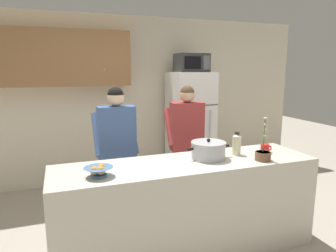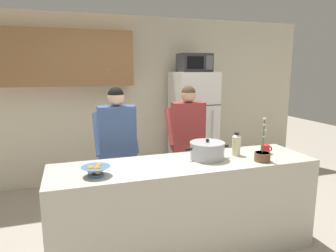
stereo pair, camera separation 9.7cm
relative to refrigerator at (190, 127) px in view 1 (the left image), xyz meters
name	(u,v)px [view 1 (the left image)]	position (x,y,z in m)	size (l,w,h in m)	color
ground_plane	(186,250)	(-0.84, -1.85, -0.87)	(14.00, 14.00, 0.00)	#B2A899
back_wall_unit	(114,91)	(-1.13, 0.40, 0.58)	(6.00, 0.48, 2.60)	beige
kitchen_island	(187,207)	(-0.84, -1.85, -0.41)	(2.52, 0.68, 0.92)	beige
refrigerator	(190,127)	(0.00, 0.00, 0.00)	(0.64, 0.68, 1.74)	white
microwave	(192,63)	(0.00, -0.02, 1.01)	(0.48, 0.37, 0.28)	#2D2D30
person_near_pot	(117,142)	(-1.38, -1.10, 0.12)	(0.49, 0.41, 1.60)	#33384C
person_by_sink	(187,134)	(-0.46, -0.94, 0.11)	(0.51, 0.44, 1.59)	#33384C
cooking_pot	(208,150)	(-0.61, -1.81, 0.13)	(0.45, 0.34, 0.20)	#ADAFB5
coffee_mug	(265,149)	(0.04, -1.84, 0.10)	(0.13, 0.09, 0.10)	red
bread_bowl	(99,171)	(-1.69, -1.97, 0.10)	(0.24, 0.24, 0.10)	#4C7299
bottle_near_edge	(237,144)	(-0.27, -1.79, 0.17)	(0.09, 0.09, 0.24)	beige
potted_orchid	(263,154)	(-0.14, -2.05, 0.11)	(0.15, 0.15, 0.43)	brown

